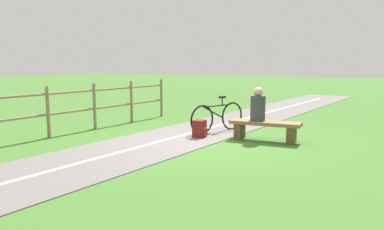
% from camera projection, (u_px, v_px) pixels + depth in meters
% --- Properties ---
extents(ground_plane, '(80.00, 80.00, 0.00)m').
position_uv_depth(ground_plane, '(208.00, 142.00, 8.61)').
color(ground_plane, '#3D6B28').
extents(paved_path, '(6.39, 36.02, 0.02)m').
position_uv_depth(paved_path, '(14.00, 181.00, 5.73)').
color(paved_path, '#66605E').
rests_on(paved_path, ground_plane).
extents(path_centre_line, '(3.79, 31.80, 0.00)m').
position_uv_depth(path_centre_line, '(14.00, 181.00, 5.73)').
color(path_centre_line, silver).
rests_on(path_centre_line, paved_path).
extents(bench, '(1.63, 0.55, 0.46)m').
position_uv_depth(bench, '(265.00, 127.00, 8.67)').
color(bench, brown).
rests_on(bench, ground_plane).
extents(person_seated, '(0.36, 0.36, 0.78)m').
position_uv_depth(person_seated, '(258.00, 106.00, 8.68)').
color(person_seated, '#38383D').
rests_on(person_seated, bench).
extents(bicycle, '(0.73, 1.69, 0.93)m').
position_uv_depth(bicycle, '(218.00, 117.00, 9.76)').
color(bicycle, black).
rests_on(bicycle, ground_plane).
extents(backpack, '(0.32, 0.31, 0.43)m').
position_uv_depth(backpack, '(200.00, 129.00, 9.07)').
color(backpack, maroon).
rests_on(backpack, ground_plane).
extents(fence_roadside, '(1.01, 8.70, 1.24)m').
position_uv_depth(fence_roadside, '(48.00, 108.00, 9.02)').
color(fence_roadside, '#847051').
rests_on(fence_roadside, ground_plane).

